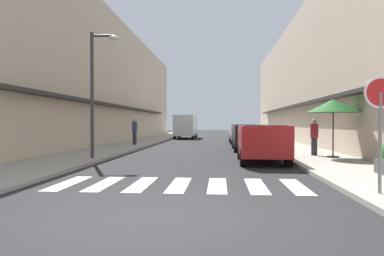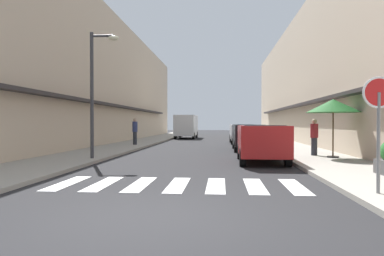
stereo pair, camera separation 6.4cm
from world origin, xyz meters
The scene contains 15 objects.
ground_plane centered at (0.00, 19.72, 0.00)m, with size 108.49×108.49×0.00m, color #232326.
sidewalk_left centered at (-5.21, 19.72, 0.06)m, with size 3.01×69.04×0.12m, color #9E998E.
sidewalk_right centered at (5.21, 19.72, 0.06)m, with size 3.01×69.04×0.12m, color #9E998E.
building_row_left centered at (-9.21, 21.19, 4.82)m, with size 5.50×46.38×9.65m.
building_row_right centered at (9.21, 21.19, 4.89)m, with size 5.50×46.38×9.78m.
crosswalk centered at (0.00, 3.08, 0.01)m, with size 6.15×2.20×0.01m.
parked_car_near centered at (2.65, 8.27, 0.92)m, with size 1.86×3.93×1.47m.
parked_car_mid centered at (2.65, 14.37, 0.92)m, with size 1.81×4.37×1.47m.
parked_car_far centered at (2.65, 21.21, 0.92)m, with size 1.84×4.19×1.47m.
delivery_van centered at (-2.50, 29.99, 1.41)m, with size 2.05×5.42×2.37m.
round_street_sign centered at (4.25, 1.83, 1.93)m, with size 0.65×0.07×2.37m.
street_lamp centered at (-3.97, 8.25, 3.26)m, with size 1.19×0.28×5.11m.
cafe_umbrella centered at (5.69, 9.34, 2.25)m, with size 2.18×2.18×2.42m.
pedestrian_walking_near centered at (5.18, 10.32, 0.96)m, with size 0.34×0.34×1.61m.
pedestrian_walking_far centered at (-4.65, 17.23, 1.05)m, with size 0.34×0.34×1.76m.
Camera 2 is at (1.08, -5.51, 1.54)m, focal length 32.62 mm.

